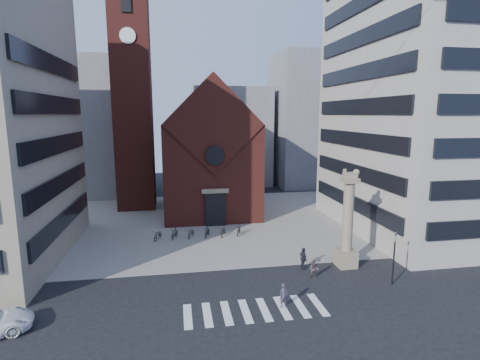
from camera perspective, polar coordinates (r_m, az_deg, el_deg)
The scene contains 20 objects.
ground at distance 29.57m, azimuth -0.08°, elevation -16.52°, with size 120.00×120.00×0.00m, color black.
piazza at distance 47.17m, azimuth -4.03°, elevation -6.24°, with size 46.00×30.00×0.05m, color gray.
zebra_crossing at distance 27.05m, azimuth 2.28°, elevation -19.21°, with size 10.20×3.20×0.01m, color white, non-canonical shape.
church at distance 51.57m, azimuth -4.83°, elevation 4.16°, with size 12.00×16.65×18.00m.
campanile at distance 54.40m, azimuth -16.04°, elevation 12.30°, with size 5.50×5.50×31.20m.
building_right at distance 47.63m, azimuth 27.58°, elevation 12.27°, with size 18.00×22.00×32.00m, color #ADA79C.
bg_block_left at distance 67.90m, azimuth -23.27°, elevation 7.35°, with size 16.00×14.00×22.00m, color gray.
bg_block_mid at distance 71.96m, azimuth -1.48°, elevation 6.66°, with size 14.00×12.00×18.00m, color gray.
bg_block_right at distance 73.05m, azimuth 11.54°, elevation 8.87°, with size 16.00×14.00×24.00m, color gray.
lion_column at distance 33.92m, azimuth 16.05°, elevation -7.10°, with size 1.63×1.60×8.68m.
traffic_light at distance 31.93m, azimuth 22.40°, elevation -10.78°, with size 0.13×0.16×4.30m.
pedestrian_0 at distance 27.21m, azimuth 6.70°, elevation -17.07°, with size 0.62×0.41×1.71m, color #383245.
pedestrian_1 at distance 31.76m, azimuth 11.20°, elevation -13.23°, with size 0.76×0.59×1.56m, color #574745.
pedestrian_2 at distance 33.27m, azimuth 9.62°, elevation -11.72°, with size 1.14×0.47×1.95m, color #232229.
scooter_0 at distance 41.11m, azimuth -12.39°, elevation -8.15°, with size 0.68×1.94×1.02m, color black.
scooter_1 at distance 41.05m, azimuth -9.94°, elevation -8.01°, with size 0.53×1.88×1.13m, color black.
scooter_2 at distance 41.09m, azimuth -7.48°, elevation -8.01°, with size 0.68×1.94×1.02m, color black.
scooter_3 at distance 41.17m, azimuth -5.03°, elevation -7.84°, with size 0.53×1.88×1.13m, color black.
scooter_4 at distance 41.36m, azimuth -2.60°, elevation -7.81°, with size 0.68×1.94×1.02m, color black.
scooter_5 at distance 41.58m, azimuth -0.19°, elevation -7.62°, with size 0.53×1.88×1.13m, color black.
Camera 1 is at (-4.50, -26.07, 13.21)m, focal length 28.00 mm.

